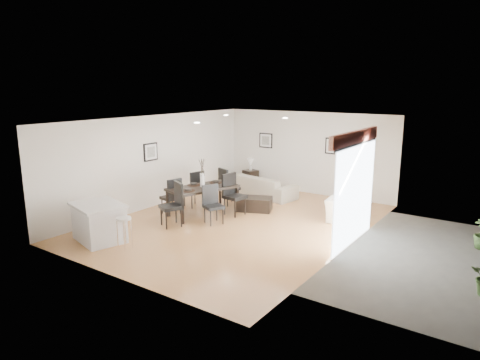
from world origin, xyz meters
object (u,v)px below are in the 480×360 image
Objects in this scene: armchair at (347,211)px; dining_chair_foot at (227,185)px; sofa at (263,186)px; dining_chair_wfar at (195,187)px; dining_chair_enear at (212,202)px; dining_chair_wnear at (173,194)px; kitchen_island at (99,222)px; coffee_table at (254,204)px; bar_stool at (124,222)px; dining_chair_head at (174,202)px; side_table at (250,178)px; dining_chair_efar at (232,192)px; dining_table at (203,190)px.

armchair is 0.89× the size of dining_chair_foot.
dining_chair_wfar is (-0.97, -2.23, 0.27)m from sofa.
dining_chair_enear is at bearing 29.34° from armchair.
kitchen_island is at bearing 11.84° from dining_chair_wnear.
bar_stool is (-0.76, -4.11, 0.42)m from coffee_table.
dining_chair_head is at bearing 84.34° from kitchen_island.
dining_chair_enear is 4.32m from side_table.
dining_chair_enear is 0.93m from dining_chair_efar.
dining_chair_efar is at bearing -65.15° from side_table.
dining_table is 1.88× the size of dining_chair_foot.
dining_chair_efar reaches higher than sofa.
dining_chair_wnear reaches higher than dining_chair_enear.
sofa is 2.28× the size of dining_chair_enear.
dining_table is 1.94× the size of dining_chair_wfar.
sofa is at bearing 91.32° from coffee_table.
dining_chair_enear is at bearing -70.11° from side_table.
dining_chair_efar reaches higher than bar_stool.
dining_chair_efar reaches higher than side_table.
dining_chair_efar is at bearing 137.47° from dining_chair_wnear.
kitchen_island is at bearing -134.20° from coffee_table.
dining_chair_foot is at bearing 152.50° from dining_chair_wfar.
dining_chair_foot is 1.14× the size of coffee_table.
dining_table is 2.94× the size of bar_stool.
dining_chair_foot reaches higher than dining_chair_wnear.
kitchen_island is at bearing 41.83° from armchair.
dining_chair_enear is 1.77m from dining_chair_foot.
dining_chair_head reaches higher than side_table.
armchair is 0.92× the size of dining_chair_wfar.
dining_chair_efar is 0.85m from coffee_table.
coffee_table is at bearing 79.55° from bar_stool.
dining_chair_wfar is at bearing -87.90° from side_table.
dining_chair_wfar reaches higher than dining_chair_wnear.
dining_table is 1.18m from dining_chair_head.
dining_chair_efar is 1.97× the size of side_table.
sofa is 3.22× the size of bar_stool.
dining_chair_enear is at bearing -123.60° from coffee_table.
bar_stool is at bearing -81.25° from side_table.
armchair is at bearing 118.21° from dining_chair_wfar.
dining_table is 1.18m from dining_chair_foot.
bar_stool is at bearing 116.34° from dining_chair_foot.
side_table is (-1.08, 0.93, -0.04)m from sofa.
sofa is 5.74m from kitchen_island.
dining_chair_wfar reaches higher than bar_stool.
dining_chair_enear is at bearing 70.16° from dining_chair_wfar.
kitchen_island is at bearing 177.54° from dining_chair_enear.
armchair is at bearing -30.45° from dining_chair_enear.
dining_chair_enear is 1.73× the size of side_table.
dining_chair_wnear is at bearing -158.23° from coffee_table.
dining_chair_wfar is 0.94× the size of dining_chair_efar.
armchair is 6.22m from kitchen_island.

